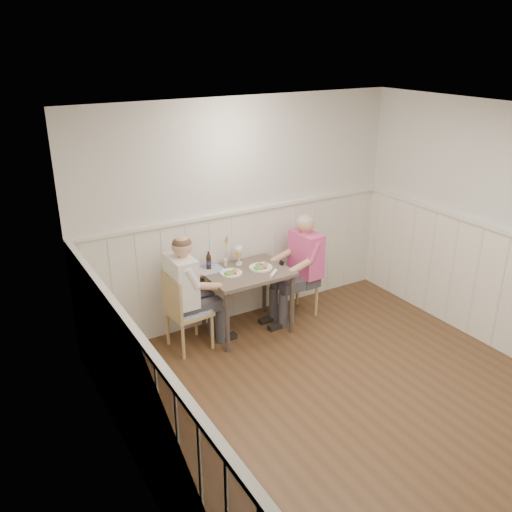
{
  "coord_description": "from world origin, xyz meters",
  "views": [
    {
      "loc": [
        -2.89,
        -2.98,
        3.18
      ],
      "look_at": [
        -0.17,
        1.64,
        1.0
      ],
      "focal_mm": 38.0,
      "sensor_mm": 36.0,
      "label": 1
    }
  ],
  "objects_px": {
    "man_in_pink": "(303,274)",
    "beer_bottle": "(209,261)",
    "dining_table": "(247,279)",
    "chair_left": "(184,309)",
    "chair_right": "(299,276)",
    "grass_vase": "(225,252)",
    "diner_cream": "(186,302)"
  },
  "relations": [
    {
      "from": "chair_right",
      "to": "diner_cream",
      "type": "xyz_separation_m",
      "value": [
        -1.51,
        -0.05,
        0.06
      ]
    },
    {
      "from": "grass_vase",
      "to": "beer_bottle",
      "type": "bearing_deg",
      "value": 177.33
    },
    {
      "from": "chair_left",
      "to": "beer_bottle",
      "type": "xyz_separation_m",
      "value": [
        0.43,
        0.27,
        0.37
      ]
    },
    {
      "from": "chair_left",
      "to": "man_in_pink",
      "type": "height_order",
      "value": "man_in_pink"
    },
    {
      "from": "beer_bottle",
      "to": "chair_left",
      "type": "bearing_deg",
      "value": -148.36
    },
    {
      "from": "chair_left",
      "to": "beer_bottle",
      "type": "relative_size",
      "value": 4.19
    },
    {
      "from": "chair_right",
      "to": "man_in_pink",
      "type": "xyz_separation_m",
      "value": [
        -0.02,
        -0.09,
        0.06
      ]
    },
    {
      "from": "dining_table",
      "to": "chair_right",
      "type": "xyz_separation_m",
      "value": [
        0.76,
        0.05,
        -0.16
      ]
    },
    {
      "from": "man_in_pink",
      "to": "beer_bottle",
      "type": "bearing_deg",
      "value": 164.47
    },
    {
      "from": "diner_cream",
      "to": "man_in_pink",
      "type": "bearing_deg",
      "value": -1.62
    },
    {
      "from": "chair_right",
      "to": "chair_left",
      "type": "height_order",
      "value": "chair_right"
    },
    {
      "from": "man_in_pink",
      "to": "diner_cream",
      "type": "xyz_separation_m",
      "value": [
        -1.49,
        0.04,
        0.0
      ]
    },
    {
      "from": "diner_cream",
      "to": "grass_vase",
      "type": "distance_m",
      "value": 0.75
    },
    {
      "from": "chair_right",
      "to": "grass_vase",
      "type": "height_order",
      "value": "grass_vase"
    },
    {
      "from": "dining_table",
      "to": "man_in_pink",
      "type": "distance_m",
      "value": 0.75
    },
    {
      "from": "diner_cream",
      "to": "chair_left",
      "type": "bearing_deg",
      "value": -163.72
    },
    {
      "from": "chair_left",
      "to": "diner_cream",
      "type": "distance_m",
      "value": 0.08
    },
    {
      "from": "dining_table",
      "to": "grass_vase",
      "type": "xyz_separation_m",
      "value": [
        -0.14,
        0.26,
        0.27
      ]
    },
    {
      "from": "man_in_pink",
      "to": "grass_vase",
      "type": "relative_size",
      "value": 3.42
    },
    {
      "from": "chair_right",
      "to": "beer_bottle",
      "type": "distance_m",
      "value": 1.18
    },
    {
      "from": "diner_cream",
      "to": "grass_vase",
      "type": "bearing_deg",
      "value": 22.28
    },
    {
      "from": "man_in_pink",
      "to": "chair_right",
      "type": "bearing_deg",
      "value": 78.74
    },
    {
      "from": "dining_table",
      "to": "chair_left",
      "type": "bearing_deg",
      "value": -179.82
    },
    {
      "from": "dining_table",
      "to": "grass_vase",
      "type": "relative_size",
      "value": 2.41
    },
    {
      "from": "dining_table",
      "to": "chair_left",
      "type": "distance_m",
      "value": 0.79
    },
    {
      "from": "beer_bottle",
      "to": "grass_vase",
      "type": "xyz_separation_m",
      "value": [
        0.2,
        -0.01,
        0.08
      ]
    },
    {
      "from": "diner_cream",
      "to": "beer_bottle",
      "type": "xyz_separation_m",
      "value": [
        0.4,
        0.26,
        0.29
      ]
    },
    {
      "from": "beer_bottle",
      "to": "grass_vase",
      "type": "height_order",
      "value": "grass_vase"
    },
    {
      "from": "dining_table",
      "to": "beer_bottle",
      "type": "distance_m",
      "value": 0.47
    },
    {
      "from": "chair_right",
      "to": "diner_cream",
      "type": "relative_size",
      "value": 0.68
    },
    {
      "from": "dining_table",
      "to": "diner_cream",
      "type": "xyz_separation_m",
      "value": [
        -0.75,
        0.01,
        -0.1
      ]
    },
    {
      "from": "dining_table",
      "to": "chair_right",
      "type": "bearing_deg",
      "value": 3.96
    }
  ]
}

